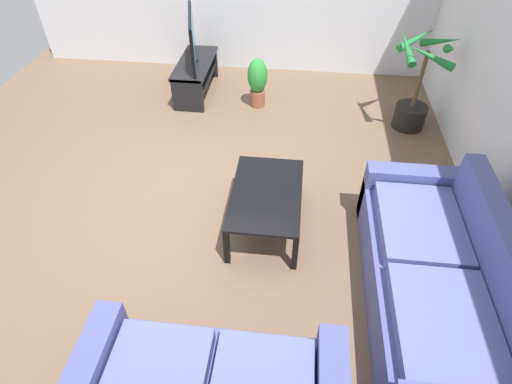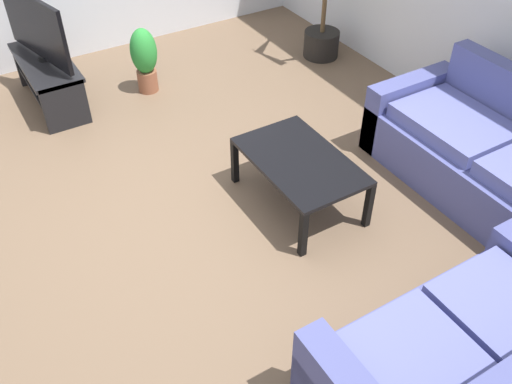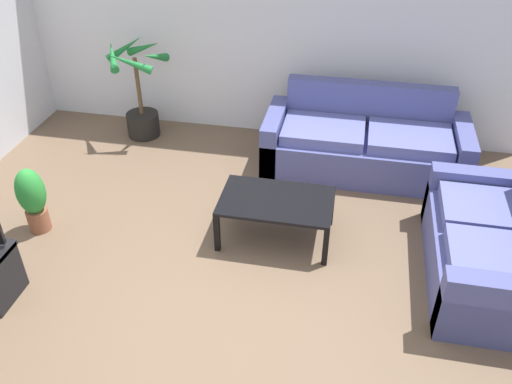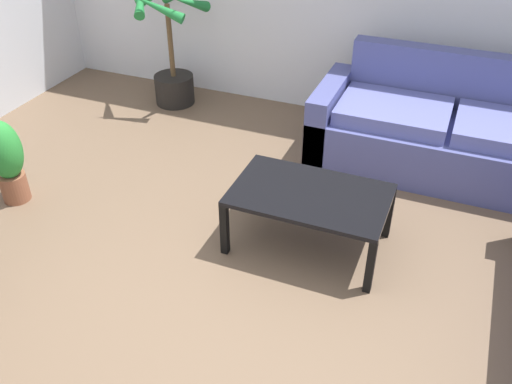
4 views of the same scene
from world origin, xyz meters
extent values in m
plane|color=brown|center=(0.00, 0.00, 0.00)|extent=(6.60, 6.60, 0.00)
cube|color=silver|center=(0.00, 3.00, 1.35)|extent=(6.00, 0.06, 2.70)
cube|color=#4C518C|center=(1.18, 2.25, 0.21)|extent=(2.20, 0.90, 0.42)
cube|color=#4C518C|center=(1.18, 2.62, 0.66)|extent=(1.84, 0.16, 0.48)
cube|color=#4C518C|center=(0.17, 2.25, 0.31)|extent=(0.18, 0.90, 0.62)
cube|color=#4C518C|center=(2.19, 2.25, 0.31)|extent=(0.18, 0.90, 0.62)
cube|color=#5D63A4|center=(0.72, 2.20, 0.48)|extent=(0.88, 0.66, 0.12)
cube|color=#5D63A4|center=(1.64, 2.20, 0.48)|extent=(0.88, 0.66, 0.12)
cube|color=#4C518C|center=(2.25, 0.72, 0.21)|extent=(0.90, 1.64, 0.42)
cube|color=#4C518C|center=(2.25, -0.01, 0.31)|extent=(0.90, 0.18, 0.62)
cube|color=#4C518C|center=(2.25, 1.45, 0.31)|extent=(0.90, 0.18, 0.62)
cube|color=#5D63A4|center=(2.20, 0.40, 0.48)|extent=(0.66, 0.60, 0.12)
cube|color=#5D63A4|center=(2.20, 1.04, 0.48)|extent=(0.66, 0.60, 0.12)
cube|color=black|center=(-1.58, -0.35, 0.23)|extent=(0.06, 0.41, 0.47)
cube|color=black|center=(0.42, 0.90, 0.41)|extent=(1.03, 0.64, 0.03)
cube|color=black|center=(-0.07, 0.60, 0.20)|extent=(0.05, 0.05, 0.40)
cube|color=black|center=(0.91, 0.60, 0.20)|extent=(0.05, 0.05, 0.40)
cube|color=black|center=(-0.07, 1.19, 0.20)|extent=(0.05, 0.05, 0.40)
cube|color=black|center=(0.91, 1.19, 0.20)|extent=(0.05, 0.05, 0.40)
cylinder|color=black|center=(-1.54, 2.55, 0.15)|extent=(0.40, 0.40, 0.29)
cylinder|color=brown|center=(-1.54, 2.55, 0.65)|extent=(0.05, 0.05, 0.71)
cone|color=#1E7935|center=(-1.27, 2.52, 1.05)|extent=(0.17, 0.55, 0.29)
cone|color=#1E7935|center=(-1.50, 2.77, 1.05)|extent=(0.46, 0.17, 0.26)
cone|color=#1E7935|center=(-1.71, 2.71, 1.05)|extent=(0.39, 0.43, 0.27)
cone|color=#1E7935|center=(-1.75, 2.44, 1.05)|extent=(0.31, 0.48, 0.27)
cone|color=#1E7935|center=(-1.49, 2.29, 1.05)|extent=(0.53, 0.19, 0.28)
cylinder|color=brown|center=(-1.84, 0.56, 0.11)|extent=(0.20, 0.20, 0.22)
ellipsoid|color=#2B8B35|center=(-1.84, 0.56, 0.44)|extent=(0.27, 0.27, 0.47)
camera|label=1|loc=(3.19, 1.12, 2.96)|focal=28.83mm
camera|label=2|loc=(3.16, -1.14, 3.01)|focal=39.46mm
camera|label=3|loc=(1.02, -3.04, 3.29)|focal=37.76mm
camera|label=4|loc=(1.21, -2.01, 2.51)|focal=38.88mm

